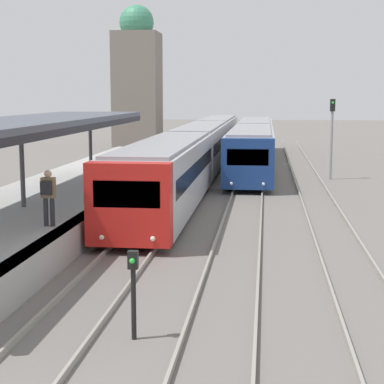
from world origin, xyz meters
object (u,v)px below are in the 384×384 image
object	(u,v)px
person_on_platform	(48,193)
train_far	(254,142)
signal_post_near	(133,285)
signal_mast_far	(332,129)
train_near	(201,146)

from	to	relation	value
person_on_platform	train_far	size ratio (longest dim) A/B	0.06
train_far	signal_post_near	bearing A→B (deg)	-92.94
signal_post_near	person_on_platform	bearing A→B (deg)	122.32
signal_post_near	signal_mast_far	xyz separation A→B (m)	(6.28, 25.43, 1.80)
train_far	train_near	bearing A→B (deg)	-125.87
person_on_platform	signal_mast_far	xyz separation A→B (m)	(10.05, 19.47, 0.95)
train_near	signal_post_near	bearing A→B (deg)	-86.88
train_far	signal_post_near	size ratio (longest dim) A/B	15.51
person_on_platform	train_far	distance (m)	27.43
train_far	signal_mast_far	world-z (taller)	signal_mast_far
person_on_platform	signal_mast_far	distance (m)	21.93
signal_mast_far	train_far	bearing A→B (deg)	121.78
person_on_platform	train_near	xyz separation A→B (m)	(2.22, 22.41, -0.33)
train_far	signal_mast_far	size ratio (longest dim) A/B	6.09
train_near	signal_mast_far	world-z (taller)	signal_mast_far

